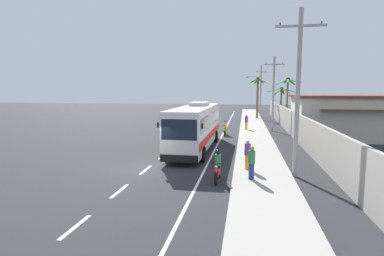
{
  "coord_description": "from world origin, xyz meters",
  "views": [
    {
      "loc": [
        5.79,
        -17.82,
        4.8
      ],
      "look_at": [
        1.62,
        6.56,
        1.7
      ],
      "focal_mm": 29.18,
      "sensor_mm": 36.0,
      "label": 1
    }
  ],
  "objects_px": {
    "coach_bus_foreground": "(196,125)",
    "palm_second": "(258,90)",
    "pedestrian_midwalk": "(246,122)",
    "utility_pole_far": "(260,89)",
    "utility_pole_nearest": "(298,90)",
    "pedestrian_near_kerb": "(248,154)",
    "utility_pole_mid": "(273,92)",
    "pedestrian_far_walk": "(252,162)",
    "palm_third": "(281,95)",
    "roadside_building": "(351,117)",
    "palm_nearest": "(288,88)",
    "motorcycle_trailing": "(218,168)",
    "motorcycle_beside_bus": "(225,129)"
  },
  "relations": [
    {
      "from": "coach_bus_foreground",
      "to": "palm_second",
      "type": "bearing_deg",
      "value": 77.93
    },
    {
      "from": "pedestrian_midwalk",
      "to": "utility_pole_far",
      "type": "relative_size",
      "value": 0.19
    },
    {
      "from": "utility_pole_nearest",
      "to": "pedestrian_midwalk",
      "type": "bearing_deg",
      "value": 97.84
    },
    {
      "from": "palm_second",
      "to": "utility_pole_far",
      "type": "bearing_deg",
      "value": 82.41
    },
    {
      "from": "coach_bus_foreground",
      "to": "pedestrian_midwalk",
      "type": "relative_size",
      "value": 7.24
    },
    {
      "from": "utility_pole_nearest",
      "to": "palm_second",
      "type": "relative_size",
      "value": 1.35
    },
    {
      "from": "coach_bus_foreground",
      "to": "pedestrian_near_kerb",
      "type": "xyz_separation_m",
      "value": [
        4.02,
        -6.32,
        -0.89
      ]
    },
    {
      "from": "utility_pole_mid",
      "to": "pedestrian_far_walk",
      "type": "bearing_deg",
      "value": -97.57
    },
    {
      "from": "pedestrian_far_walk",
      "to": "palm_third",
      "type": "bearing_deg",
      "value": -78.41
    },
    {
      "from": "coach_bus_foreground",
      "to": "utility_pole_nearest",
      "type": "height_order",
      "value": "utility_pole_nearest"
    },
    {
      "from": "coach_bus_foreground",
      "to": "utility_pole_nearest",
      "type": "distance_m",
      "value": 9.93
    },
    {
      "from": "utility_pole_nearest",
      "to": "roadside_building",
      "type": "xyz_separation_m",
      "value": [
        7.42,
        14.97,
        -2.64
      ]
    },
    {
      "from": "utility_pole_nearest",
      "to": "palm_third",
      "type": "bearing_deg",
      "value": 85.37
    },
    {
      "from": "palm_nearest",
      "to": "palm_second",
      "type": "distance_m",
      "value": 10.6
    },
    {
      "from": "coach_bus_foreground",
      "to": "roadside_building",
      "type": "height_order",
      "value": "roadside_building"
    },
    {
      "from": "pedestrian_midwalk",
      "to": "palm_nearest",
      "type": "xyz_separation_m",
      "value": [
        5.08,
        4.59,
        3.83
      ]
    },
    {
      "from": "pedestrian_near_kerb",
      "to": "utility_pole_mid",
      "type": "bearing_deg",
      "value": 134.49
    },
    {
      "from": "pedestrian_far_walk",
      "to": "palm_second",
      "type": "xyz_separation_m",
      "value": [
        1.49,
        35.04,
        3.55
      ]
    },
    {
      "from": "motorcycle_trailing",
      "to": "utility_pole_nearest",
      "type": "distance_m",
      "value": 6.02
    },
    {
      "from": "palm_nearest",
      "to": "utility_pole_nearest",
      "type": "bearing_deg",
      "value": -95.99
    },
    {
      "from": "coach_bus_foreground",
      "to": "utility_pole_mid",
      "type": "height_order",
      "value": "utility_pole_mid"
    },
    {
      "from": "palm_third",
      "to": "roadside_building",
      "type": "relative_size",
      "value": 0.46
    },
    {
      "from": "pedestrian_far_walk",
      "to": "roadside_building",
      "type": "distance_m",
      "value": 19.17
    },
    {
      "from": "motorcycle_trailing",
      "to": "utility_pole_mid",
      "type": "relative_size",
      "value": 0.23
    },
    {
      "from": "coach_bus_foreground",
      "to": "palm_nearest",
      "type": "relative_size",
      "value": 1.98
    },
    {
      "from": "coach_bus_foreground",
      "to": "roadside_building",
      "type": "distance_m",
      "value": 16.19
    },
    {
      "from": "motorcycle_trailing",
      "to": "palm_second",
      "type": "height_order",
      "value": "palm_second"
    },
    {
      "from": "coach_bus_foreground",
      "to": "motorcycle_beside_bus",
      "type": "bearing_deg",
      "value": 77.39
    },
    {
      "from": "utility_pole_mid",
      "to": "palm_second",
      "type": "height_order",
      "value": "utility_pole_mid"
    },
    {
      "from": "palm_third",
      "to": "roadside_building",
      "type": "xyz_separation_m",
      "value": [
        4.9,
        -16.16,
        -1.82
      ]
    },
    {
      "from": "coach_bus_foreground",
      "to": "utility_pole_far",
      "type": "height_order",
      "value": "utility_pole_far"
    },
    {
      "from": "utility_pole_mid",
      "to": "palm_third",
      "type": "height_order",
      "value": "utility_pole_mid"
    },
    {
      "from": "motorcycle_beside_bus",
      "to": "utility_pole_far",
      "type": "relative_size",
      "value": 0.22
    },
    {
      "from": "utility_pole_nearest",
      "to": "palm_nearest",
      "type": "height_order",
      "value": "utility_pole_nearest"
    },
    {
      "from": "utility_pole_far",
      "to": "motorcycle_beside_bus",
      "type": "bearing_deg",
      "value": -101.02
    },
    {
      "from": "roadside_building",
      "to": "palm_second",
      "type": "bearing_deg",
      "value": 114.07
    },
    {
      "from": "motorcycle_beside_bus",
      "to": "pedestrian_midwalk",
      "type": "xyz_separation_m",
      "value": [
        2.2,
        4.06,
        0.39
      ]
    },
    {
      "from": "utility_pole_far",
      "to": "palm_second",
      "type": "relative_size",
      "value": 1.32
    },
    {
      "from": "utility_pole_nearest",
      "to": "utility_pole_far",
      "type": "xyz_separation_m",
      "value": [
        -0.29,
        38.08,
        -0.02
      ]
    },
    {
      "from": "coach_bus_foreground",
      "to": "motorcycle_trailing",
      "type": "distance_m",
      "value": 8.87
    },
    {
      "from": "coach_bus_foreground",
      "to": "palm_third",
      "type": "xyz_separation_m",
      "value": [
        9.12,
        24.26,
        2.01
      ]
    },
    {
      "from": "utility_pole_mid",
      "to": "palm_second",
      "type": "xyz_separation_m",
      "value": [
        -1.23,
        14.53,
        0.18
      ]
    },
    {
      "from": "utility_pole_far",
      "to": "palm_third",
      "type": "height_order",
      "value": "utility_pole_far"
    },
    {
      "from": "motorcycle_trailing",
      "to": "pedestrian_midwalk",
      "type": "distance_m",
      "value": 20.56
    },
    {
      "from": "utility_pole_mid",
      "to": "utility_pole_far",
      "type": "height_order",
      "value": "utility_pole_far"
    },
    {
      "from": "motorcycle_trailing",
      "to": "utility_pole_far",
      "type": "height_order",
      "value": "utility_pole_far"
    },
    {
      "from": "pedestrian_midwalk",
      "to": "utility_pole_nearest",
      "type": "distance_m",
      "value": 19.47
    },
    {
      "from": "coach_bus_foreground",
      "to": "roadside_building",
      "type": "xyz_separation_m",
      "value": [
        14.02,
        8.1,
        0.2
      ]
    },
    {
      "from": "roadside_building",
      "to": "motorcycle_beside_bus",
      "type": "bearing_deg",
      "value": -179.53
    },
    {
      "from": "utility_pole_far",
      "to": "roadside_building",
      "type": "distance_m",
      "value": 24.51
    }
  ]
}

